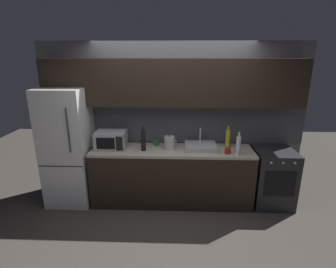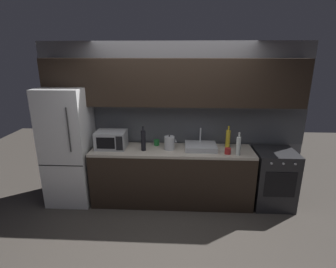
% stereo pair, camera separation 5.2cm
% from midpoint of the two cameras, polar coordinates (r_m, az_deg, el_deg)
% --- Properties ---
extents(ground_plane, '(10.00, 10.00, 0.00)m').
position_cam_midpoint_polar(ground_plane, '(3.68, 0.69, -21.72)').
color(ground_plane, '#3D3833').
extents(back_wall, '(4.23, 0.44, 2.50)m').
position_cam_midpoint_polar(back_wall, '(4.13, 1.42, 6.56)').
color(back_wall, slate).
rests_on(back_wall, ground).
extents(counter_run, '(2.49, 0.60, 0.90)m').
position_cam_midpoint_polar(counter_run, '(4.20, 1.20, -9.13)').
color(counter_run, black).
rests_on(counter_run, ground).
extents(refrigerator, '(0.68, 0.69, 1.84)m').
position_cam_midpoint_polar(refrigerator, '(4.37, -20.63, -2.53)').
color(refrigerator, white).
rests_on(refrigerator, ground).
extents(oven_range, '(0.60, 0.62, 0.90)m').
position_cam_midpoint_polar(oven_range, '(4.45, 22.33, -8.92)').
color(oven_range, '#232326').
rests_on(oven_range, ground).
extents(microwave, '(0.46, 0.35, 0.27)m').
position_cam_midpoint_polar(microwave, '(4.12, -11.99, -1.22)').
color(microwave, '#A8AAAF').
rests_on(microwave, counter_run).
extents(sink_basin, '(0.48, 0.38, 0.30)m').
position_cam_midpoint_polar(sink_basin, '(4.05, 7.54, -2.75)').
color(sink_basin, '#ADAFB5').
rests_on(sink_basin, counter_run).
extents(kettle, '(0.19, 0.16, 0.23)m').
position_cam_midpoint_polar(kettle, '(3.98, 0.69, -1.97)').
color(kettle, '#B7BABF').
rests_on(kettle, counter_run).
extents(wine_bottle_clear, '(0.07, 0.07, 0.34)m').
position_cam_midpoint_polar(wine_bottle_clear, '(3.89, 15.55, -2.50)').
color(wine_bottle_clear, silver).
rests_on(wine_bottle_clear, counter_run).
extents(wine_bottle_dark, '(0.07, 0.07, 0.38)m').
position_cam_midpoint_polar(wine_bottle_dark, '(3.93, -5.05, -1.41)').
color(wine_bottle_dark, black).
rests_on(wine_bottle_dark, counter_run).
extents(wine_bottle_yellow, '(0.07, 0.07, 0.35)m').
position_cam_midpoint_polar(wine_bottle_yellow, '(4.16, 13.36, -1.00)').
color(wine_bottle_yellow, gold).
rests_on(wine_bottle_yellow, counter_run).
extents(mug_red, '(0.09, 0.09, 0.09)m').
position_cam_midpoint_polar(mug_red, '(3.93, 13.34, -3.64)').
color(mug_red, '#A82323').
rests_on(mug_red, counter_run).
extents(mug_green, '(0.09, 0.09, 0.09)m').
position_cam_midpoint_polar(mug_green, '(4.19, -2.16, -1.86)').
color(mug_green, '#1E6B2D').
rests_on(mug_green, counter_run).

